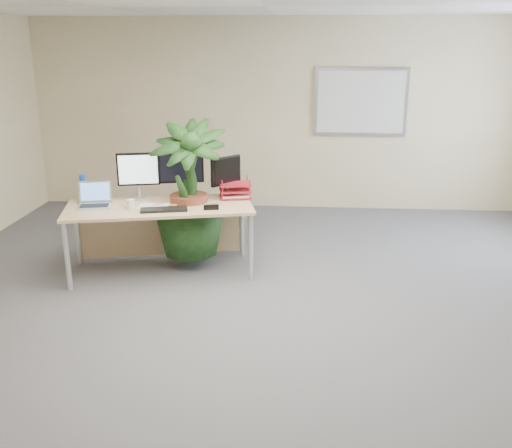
# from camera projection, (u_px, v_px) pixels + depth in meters

# --- Properties ---
(floor) EXTENTS (8.00, 8.00, 0.00)m
(floor) POSITION_uv_depth(u_px,v_px,m) (251.00, 336.00, 4.76)
(floor) COLOR #4B4A50
(floor) RESTS_ON ground
(back_wall) EXTENTS (7.00, 0.04, 2.70)m
(back_wall) POSITION_uv_depth(u_px,v_px,m) (275.00, 115.00, 8.15)
(back_wall) COLOR #C0B488
(back_wall) RESTS_ON floor
(whiteboard) EXTENTS (1.30, 0.04, 0.95)m
(whiteboard) POSITION_uv_depth(u_px,v_px,m) (361.00, 102.00, 7.97)
(whiteboard) COLOR #AEADB2
(whiteboard) RESTS_ON back_wall
(desk) EXTENTS (2.04, 1.21, 0.73)m
(desk) POSITION_uv_depth(u_px,v_px,m) (160.00, 217.00, 6.04)
(desk) COLOR tan
(desk) RESTS_ON floor
(floor_plant) EXTENTS (0.88, 0.88, 1.50)m
(floor_plant) POSITION_uv_depth(u_px,v_px,m) (189.00, 200.00, 6.04)
(floor_plant) COLOR black
(floor_plant) RESTS_ON floor
(monitor_left) EXTENTS (0.45, 0.20, 0.50)m
(monitor_left) POSITION_uv_depth(u_px,v_px,m) (139.00, 173.00, 6.06)
(monitor_left) COLOR silver
(monitor_left) RESTS_ON desk
(monitor_right) EXTENTS (0.48, 0.22, 0.54)m
(monitor_right) POSITION_uv_depth(u_px,v_px,m) (181.00, 169.00, 6.12)
(monitor_right) COLOR silver
(monitor_right) RESTS_ON desk
(monitor_dark) EXTENTS (0.29, 0.32, 0.44)m
(monitor_dark) POSITION_uv_depth(u_px,v_px,m) (226.00, 174.00, 6.16)
(monitor_dark) COLOR silver
(monitor_dark) RESTS_ON desk
(laptop) EXTENTS (0.39, 0.36, 0.24)m
(laptop) POSITION_uv_depth(u_px,v_px,m) (95.00, 200.00, 5.87)
(laptop) COLOR silver
(laptop) RESTS_ON desk
(keyboard) EXTENTS (0.49, 0.26, 0.03)m
(keyboard) POSITION_uv_depth(u_px,v_px,m) (164.00, 210.00, 5.70)
(keyboard) COLOR black
(keyboard) RESTS_ON desk
(coffee_mug) EXTENTS (0.12, 0.08, 0.09)m
(coffee_mug) POSITION_uv_depth(u_px,v_px,m) (131.00, 204.00, 5.77)
(coffee_mug) COLOR silver
(coffee_mug) RESTS_ON desk
(spiral_notebook) EXTENTS (0.30, 0.23, 0.01)m
(spiral_notebook) POSITION_uv_depth(u_px,v_px,m) (154.00, 206.00, 5.84)
(spiral_notebook) COLOR white
(spiral_notebook) RESTS_ON desk
(orange_pen) EXTENTS (0.11, 0.10, 0.01)m
(orange_pen) POSITION_uv_depth(u_px,v_px,m) (159.00, 204.00, 5.88)
(orange_pen) COLOR orange
(orange_pen) RESTS_ON spiral_notebook
(yellow_highlighter) EXTENTS (0.11, 0.03, 0.01)m
(yellow_highlighter) POSITION_uv_depth(u_px,v_px,m) (174.00, 205.00, 5.89)
(yellow_highlighter) COLOR gold
(yellow_highlighter) RESTS_ON desk
(water_bottle) EXTENTS (0.07, 0.07, 0.28)m
(water_bottle) POSITION_uv_depth(u_px,v_px,m) (83.00, 188.00, 6.04)
(water_bottle) COLOR silver
(water_bottle) RESTS_ON desk
(letter_tray) EXTENTS (0.37, 0.31, 0.15)m
(letter_tray) POSITION_uv_depth(u_px,v_px,m) (235.00, 192.00, 6.17)
(letter_tray) COLOR #AB1526
(letter_tray) RESTS_ON desk
(stapler) EXTENTS (0.16, 0.07, 0.05)m
(stapler) POSITION_uv_depth(u_px,v_px,m) (211.00, 207.00, 5.74)
(stapler) COLOR black
(stapler) RESTS_ON desk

